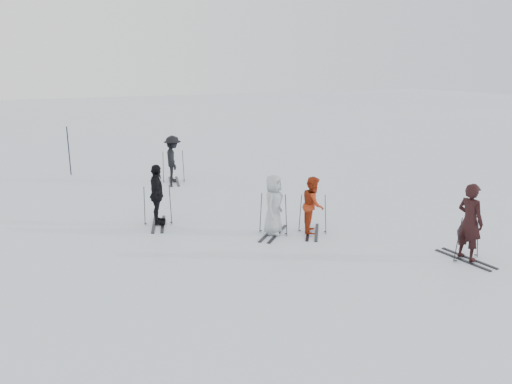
% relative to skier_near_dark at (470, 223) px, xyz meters
% --- Properties ---
extents(ground, '(120.00, 120.00, 0.00)m').
position_rel_skier_near_dark_xyz_m(ground, '(-3.49, 3.50, -0.93)').
color(ground, silver).
rests_on(ground, ground).
extents(skier_near_dark, '(0.50, 0.71, 1.86)m').
position_rel_skier_near_dark_xyz_m(skier_near_dark, '(0.00, 0.00, 0.00)').
color(skier_near_dark, black).
rests_on(skier_near_dark, ground).
extents(skier_red, '(0.91, 0.96, 1.57)m').
position_rel_skier_near_dark_xyz_m(skier_red, '(-2.34, 3.25, -0.14)').
color(skier_red, '#962C11').
rests_on(skier_red, ground).
extents(skier_grey, '(0.94, 0.94, 1.64)m').
position_rel_skier_near_dark_xyz_m(skier_grey, '(-3.38, 3.61, -0.11)').
color(skier_grey, '#9FA5A8').
rests_on(skier_grey, ground).
extents(skier_uphill_left, '(0.70, 1.11, 1.76)m').
position_rel_skier_near_dark_xyz_m(skier_uphill_left, '(-6.06, 5.75, -0.05)').
color(skier_uphill_left, black).
rests_on(skier_uphill_left, ground).
extents(skier_uphill_far, '(0.92, 1.29, 1.81)m').
position_rel_skier_near_dark_xyz_m(skier_uphill_far, '(-4.17, 10.83, -0.02)').
color(skier_uphill_far, black).
rests_on(skier_uphill_far, ground).
extents(skis_near_dark, '(1.67, 0.99, 1.17)m').
position_rel_skier_near_dark_xyz_m(skis_near_dark, '(0.00, 0.00, -0.34)').
color(skis_near_dark, black).
rests_on(skis_near_dark, ground).
extents(skis_red, '(1.75, 1.54, 1.13)m').
position_rel_skier_near_dark_xyz_m(skis_red, '(-2.34, 3.25, -0.36)').
color(skis_red, black).
rests_on(skis_red, ground).
extents(skis_grey, '(1.77, 1.76, 1.19)m').
position_rel_skier_near_dark_xyz_m(skis_grey, '(-3.38, 3.61, -0.33)').
color(skis_grey, black).
rests_on(skis_grey, ground).
extents(skis_uphill_left, '(1.84, 1.31, 1.21)m').
position_rel_skier_near_dark_xyz_m(skis_uphill_left, '(-6.06, 5.75, -0.32)').
color(skis_uphill_left, black).
rests_on(skis_uphill_left, ground).
extents(skis_uphill_far, '(1.92, 1.30, 1.28)m').
position_rel_skier_near_dark_xyz_m(skis_uphill_far, '(-4.17, 10.83, -0.29)').
color(skis_uphill_far, black).
rests_on(skis_uphill_far, ground).
extents(piste_marker, '(0.05, 0.05, 2.05)m').
position_rel_skier_near_dark_xyz_m(piste_marker, '(-7.77, 13.85, 0.09)').
color(piste_marker, black).
rests_on(piste_marker, ground).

